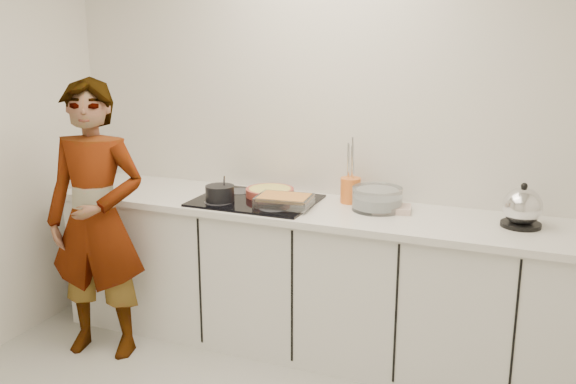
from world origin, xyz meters
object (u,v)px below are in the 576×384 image
at_px(saucepan, 220,193).
at_px(baking_dish, 284,200).
at_px(tart_dish, 270,192).
at_px(utensil_crock, 350,190).
at_px(hob, 256,201).
at_px(mixing_bowl, 377,200).
at_px(kettle, 522,208).
at_px(cook, 96,221).

relative_size(saucepan, baking_dish, 0.64).
distance_m(tart_dish, baking_dish, 0.24).
bearing_deg(utensil_crock, saucepan, -156.02).
bearing_deg(utensil_crock, hob, -159.62).
bearing_deg(utensil_crock, mixing_bowl, -27.36).
relative_size(baking_dish, kettle, 1.34).
distance_m(tart_dish, saucepan, 0.32).
height_order(saucepan, mixing_bowl, saucepan).
distance_m(kettle, cook, 2.41).
distance_m(hob, saucepan, 0.22).
relative_size(kettle, cook, 0.15).
bearing_deg(mixing_bowl, cook, -158.99).
bearing_deg(saucepan, cook, -149.57).
height_order(mixing_bowl, cook, cook).
xyz_separation_m(mixing_bowl, cook, (-1.54, -0.59, -0.14)).
xyz_separation_m(saucepan, kettle, (1.70, 0.20, 0.04)).
bearing_deg(tart_dish, saucepan, -135.08).
xyz_separation_m(tart_dish, cook, (-0.86, -0.60, -0.12)).
height_order(tart_dish, baking_dish, baking_dish).
bearing_deg(baking_dish, tart_dish, 134.39).
bearing_deg(tart_dish, kettle, -1.02).
bearing_deg(utensil_crock, tart_dish, -169.31).
bearing_deg(mixing_bowl, utensil_crock, 152.64).
distance_m(baking_dish, kettle, 1.31).
distance_m(hob, mixing_bowl, 0.74).
bearing_deg(saucepan, hob, 33.61).
height_order(baking_dish, mixing_bowl, mixing_bowl).
height_order(mixing_bowl, kettle, kettle).
xyz_separation_m(hob, kettle, (1.52, 0.08, 0.09)).
relative_size(hob, utensil_crock, 4.71).
bearing_deg(baking_dish, saucepan, -172.07).
bearing_deg(baking_dish, kettle, 6.36).
height_order(hob, mixing_bowl, mixing_bowl).
distance_m(tart_dish, kettle, 1.48).
bearing_deg(baking_dish, utensil_crock, 39.31).
distance_m(baking_dish, utensil_crock, 0.42).
relative_size(tart_dish, cook, 0.19).
xyz_separation_m(saucepan, cook, (-0.63, -0.37, -0.14)).
bearing_deg(kettle, saucepan, -173.27).
xyz_separation_m(hob, mixing_bowl, (0.73, 0.10, 0.06)).
relative_size(saucepan, utensil_crock, 1.41).
distance_m(hob, utensil_crock, 0.58).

